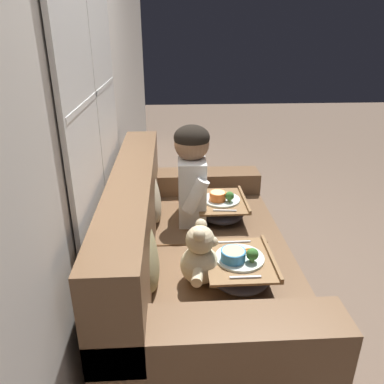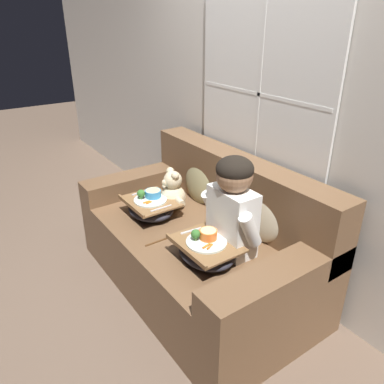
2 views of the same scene
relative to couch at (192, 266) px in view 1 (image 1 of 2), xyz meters
name	(u,v)px [view 1 (image 1 of 2)]	position (x,y,z in m)	size (l,w,h in m)	color
ground_plane	(202,309)	(0.00, -0.06, -0.33)	(14.00, 14.00, 0.00)	brown
wall_back_with_window	(86,103)	(0.00, 0.51, 0.97)	(8.00, 0.08, 2.60)	beige
couch	(192,266)	(0.00, 0.00, 0.00)	(1.80, 0.99, 0.93)	brown
throw_pillow_behind_child	(151,193)	(0.34, 0.25, 0.33)	(0.39, 0.19, 0.40)	#C1B293
throw_pillow_behind_teddy	(144,251)	(-0.34, 0.25, 0.33)	(0.39, 0.19, 0.41)	tan
child_figure	(192,169)	(0.34, -0.02, 0.49)	(0.44, 0.22, 0.63)	white
teddy_bear	(201,258)	(-0.34, -0.02, 0.28)	(0.35, 0.25, 0.32)	beige
lap_tray_child	(221,207)	(0.34, -0.22, 0.22)	(0.41, 0.32, 0.20)	#2D2D38
lap_tray_teddy	(239,268)	(-0.34, -0.21, 0.22)	(0.39, 0.33, 0.21)	#2D2D38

